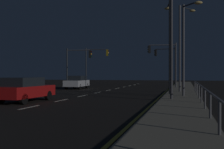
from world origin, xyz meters
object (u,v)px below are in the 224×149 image
(car_oncoming, at_px, (77,82))
(street_lamp_far_end, at_px, (182,40))
(traffic_light_mid_left, at_px, (78,60))
(traffic_light_overhead_east, at_px, (166,59))
(car, at_px, (25,89))
(street_lamp_across_street, at_px, (176,28))
(street_lamp_mid_block, at_px, (186,40))
(street_lamp_median, at_px, (169,38))
(traffic_light_far_center, at_px, (95,59))
(traffic_light_near_left, at_px, (164,56))

(car_oncoming, bearing_deg, street_lamp_far_end, -18.32)
(car_oncoming, height_order, traffic_light_mid_left, traffic_light_mid_left)
(traffic_light_overhead_east, relative_size, traffic_light_mid_left, 1.07)
(car, xyz_separation_m, street_lamp_across_street, (9.28, 3.15, 3.99))
(traffic_light_mid_left, bearing_deg, street_lamp_mid_block, -42.93)
(traffic_light_overhead_east, bearing_deg, street_lamp_mid_block, -82.07)
(traffic_light_overhead_east, relative_size, street_lamp_median, 0.71)
(car, bearing_deg, traffic_light_far_center, 97.89)
(street_lamp_across_street, bearing_deg, traffic_light_near_left, 97.11)
(street_lamp_far_end, bearing_deg, traffic_light_far_center, 134.13)
(street_lamp_mid_block, height_order, street_lamp_far_end, street_lamp_far_end)
(traffic_light_overhead_east, relative_size, traffic_light_far_center, 0.95)
(street_lamp_far_end, bearing_deg, street_lamp_mid_block, -86.41)
(traffic_light_far_center, xyz_separation_m, street_lamp_mid_block, (13.40, -19.25, 0.26))
(traffic_light_near_left, xyz_separation_m, street_lamp_median, (1.29, -10.90, 0.83))
(street_lamp_mid_block, bearing_deg, traffic_light_near_left, 101.22)
(street_lamp_across_street, bearing_deg, traffic_light_mid_left, 130.59)
(car, distance_m, traffic_light_mid_left, 18.93)
(street_lamp_mid_block, distance_m, street_lamp_across_street, 2.59)
(car_oncoming, xyz_separation_m, traffic_light_overhead_east, (9.91, 9.83, 3.16))
(traffic_light_overhead_east, xyz_separation_m, street_lamp_median, (1.39, -17.30, 0.81))
(car, relative_size, traffic_light_far_center, 0.77)
(street_lamp_mid_block, bearing_deg, street_lamp_across_street, -105.39)
(street_lamp_across_street, relative_size, street_lamp_median, 1.01)
(street_lamp_median, bearing_deg, street_lamp_across_street, -82.06)
(traffic_light_overhead_east, distance_m, street_lamp_mid_block, 19.90)
(traffic_light_overhead_east, xyz_separation_m, street_lamp_across_street, (2.07, -22.16, 0.83))
(car_oncoming, bearing_deg, traffic_light_mid_left, 109.99)
(traffic_light_near_left, xyz_separation_m, street_lamp_across_street, (1.97, -15.77, 0.85))
(traffic_light_mid_left, bearing_deg, street_lamp_across_street, -49.41)
(car_oncoming, bearing_deg, street_lamp_mid_block, -37.99)
(car_oncoming, bearing_deg, traffic_light_far_center, 94.56)
(traffic_light_near_left, relative_size, street_lamp_across_street, 0.70)
(traffic_light_overhead_east, relative_size, traffic_light_near_left, 1.01)
(car, relative_size, street_lamp_across_street, 0.57)
(car, relative_size, street_lamp_mid_block, 0.65)
(street_lamp_across_street, bearing_deg, street_lamp_far_end, 87.85)
(traffic_light_overhead_east, distance_m, traffic_light_far_center, 10.67)
(car_oncoming, distance_m, traffic_light_overhead_east, 14.31)
(traffic_light_overhead_east, bearing_deg, traffic_light_far_center, -177.56)
(car, relative_size, car_oncoming, 1.00)
(traffic_light_overhead_east, distance_m, traffic_light_mid_left, 12.99)
(car_oncoming, height_order, traffic_light_near_left, traffic_light_near_left)
(traffic_light_near_left, bearing_deg, car, -111.14)
(traffic_light_far_center, bearing_deg, street_lamp_median, -54.42)
(car, distance_m, traffic_light_overhead_east, 26.51)
(street_lamp_far_end, bearing_deg, car, -130.04)
(street_lamp_mid_block, height_order, street_lamp_median, street_lamp_median)
(traffic_light_overhead_east, xyz_separation_m, traffic_light_mid_left, (-10.95, -6.97, -0.38))
(street_lamp_mid_block, relative_size, street_lamp_far_end, 0.85)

